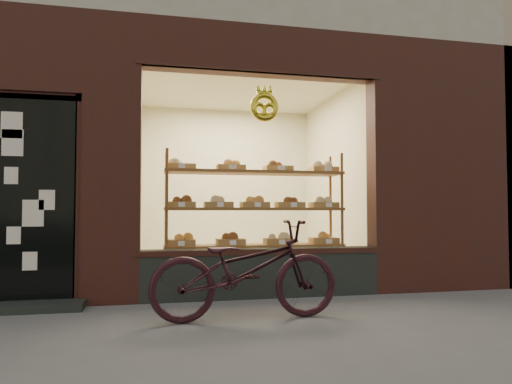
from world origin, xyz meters
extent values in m
plane|color=#5E5E5F|center=(0.00, 0.00, 0.00)|extent=(90.00, 90.00, 0.00)
cube|color=black|center=(0.45, 2.12, 0.28)|extent=(2.70, 0.25, 0.55)
cube|color=black|center=(-2.00, 2.06, 1.10)|extent=(0.90, 0.04, 2.15)
cube|color=black|center=(-2.00, 1.90, 0.04)|extent=(1.15, 0.35, 0.08)
torus|color=yellow|center=(0.45, 2.02, 2.15)|extent=(0.33, 0.07, 0.33)
cube|color=olive|center=(0.45, 2.55, 0.05)|extent=(2.20, 0.45, 0.04)
cube|color=olive|center=(0.45, 2.55, 0.55)|extent=(2.20, 0.45, 0.03)
cube|color=olive|center=(0.45, 2.55, 1.00)|extent=(2.20, 0.45, 0.04)
cube|color=olive|center=(0.45, 2.55, 1.45)|extent=(2.20, 0.45, 0.04)
cylinder|color=olive|center=(-0.62, 2.35, 0.85)|extent=(0.04, 0.04, 1.70)
cylinder|color=olive|center=(1.52, 2.35, 0.85)|extent=(0.04, 0.04, 1.70)
cylinder|color=olive|center=(-0.62, 2.75, 0.85)|extent=(0.04, 0.04, 1.70)
cylinder|color=olive|center=(1.52, 2.75, 0.85)|extent=(0.04, 0.04, 1.70)
cube|color=olive|center=(-0.45, 2.55, 0.60)|extent=(0.34, 0.24, 0.07)
sphere|color=#C67831|center=(-0.45, 2.55, 0.69)|extent=(0.11, 0.11, 0.11)
cube|color=white|center=(-0.45, 2.36, 0.60)|extent=(0.07, 0.01, 0.05)
cube|color=olive|center=(0.15, 2.55, 0.60)|extent=(0.34, 0.24, 0.07)
sphere|color=#48311C|center=(0.15, 2.55, 0.69)|extent=(0.11, 0.11, 0.11)
cube|color=white|center=(0.15, 2.36, 0.60)|extent=(0.08, 0.01, 0.05)
cube|color=olive|center=(0.75, 2.55, 0.60)|extent=(0.34, 0.24, 0.07)
sphere|color=#C8AC89|center=(0.75, 2.55, 0.69)|extent=(0.11, 0.11, 0.11)
cube|color=white|center=(0.75, 2.36, 0.60)|extent=(0.07, 0.01, 0.05)
cube|color=olive|center=(1.35, 2.55, 0.60)|extent=(0.34, 0.24, 0.07)
sphere|color=#C67831|center=(1.35, 2.55, 0.69)|extent=(0.11, 0.11, 0.11)
cube|color=white|center=(1.35, 2.36, 0.60)|extent=(0.08, 0.01, 0.05)
cube|color=olive|center=(-0.45, 2.55, 1.05)|extent=(0.34, 0.24, 0.07)
sphere|color=#48311C|center=(-0.45, 2.55, 1.14)|extent=(0.11, 0.11, 0.11)
cube|color=white|center=(-0.45, 2.36, 1.05)|extent=(0.07, 0.01, 0.06)
cube|color=olive|center=(0.00, 2.55, 1.05)|extent=(0.34, 0.24, 0.07)
sphere|color=#C8AC89|center=(0.00, 2.55, 1.14)|extent=(0.11, 0.11, 0.11)
cube|color=white|center=(0.00, 2.36, 1.05)|extent=(0.07, 0.01, 0.06)
cube|color=olive|center=(0.45, 2.55, 1.05)|extent=(0.34, 0.24, 0.07)
sphere|color=#C67831|center=(0.45, 2.55, 1.14)|extent=(0.11, 0.11, 0.11)
cube|color=white|center=(0.45, 2.36, 1.05)|extent=(0.07, 0.01, 0.06)
cube|color=olive|center=(0.90, 2.55, 1.05)|extent=(0.34, 0.24, 0.07)
sphere|color=#48311C|center=(0.90, 2.55, 1.14)|extent=(0.11, 0.11, 0.11)
cube|color=white|center=(0.90, 2.36, 1.05)|extent=(0.07, 0.01, 0.06)
cube|color=olive|center=(1.35, 2.55, 1.05)|extent=(0.34, 0.24, 0.07)
sphere|color=#C8AC89|center=(1.35, 2.55, 1.14)|extent=(0.11, 0.11, 0.11)
cube|color=white|center=(1.35, 2.36, 1.05)|extent=(0.08, 0.01, 0.06)
cube|color=olive|center=(-0.45, 2.55, 1.50)|extent=(0.34, 0.24, 0.07)
sphere|color=#C8AC89|center=(-0.45, 2.55, 1.59)|extent=(0.11, 0.11, 0.11)
cube|color=white|center=(-0.45, 2.36, 1.50)|extent=(0.07, 0.01, 0.06)
cube|color=olive|center=(0.15, 2.55, 1.50)|extent=(0.34, 0.24, 0.07)
sphere|color=#C67831|center=(0.15, 2.55, 1.59)|extent=(0.11, 0.11, 0.11)
cube|color=white|center=(0.15, 2.36, 1.50)|extent=(0.08, 0.01, 0.06)
cube|color=olive|center=(0.75, 2.55, 1.50)|extent=(0.34, 0.24, 0.07)
sphere|color=#48311C|center=(0.75, 2.55, 1.59)|extent=(0.11, 0.11, 0.11)
cube|color=white|center=(0.75, 2.36, 1.50)|extent=(0.07, 0.01, 0.06)
cube|color=olive|center=(1.35, 2.55, 1.50)|extent=(0.34, 0.24, 0.07)
sphere|color=#C8AC89|center=(1.35, 2.55, 1.59)|extent=(0.11, 0.11, 0.11)
cube|color=white|center=(1.35, 2.36, 1.50)|extent=(0.08, 0.01, 0.06)
imported|color=black|center=(0.06, 1.10, 0.45)|extent=(1.72, 0.63, 0.90)
camera|label=1|loc=(-0.71, -2.95, 0.98)|focal=32.00mm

